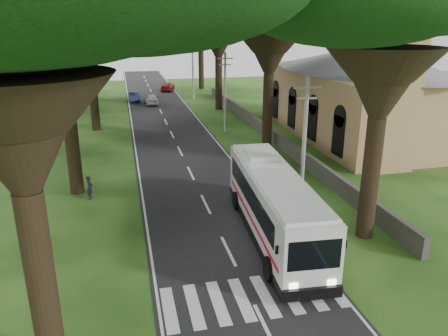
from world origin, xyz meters
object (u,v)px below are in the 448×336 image
at_px(coach_bus, 273,203).
at_px(distant_car_a, 151,99).
at_px(pole_far, 193,70).
at_px(pedestrian, 90,188).
at_px(distant_car_b, 134,97).
at_px(church, 360,86).
at_px(pole_near, 304,143).
at_px(pole_mid, 225,91).
at_px(distant_car_c, 167,86).

xyz_separation_m(coach_bus, distant_car_a, (-3.50, 40.16, -1.17)).
height_order(pole_far, pedestrian, pole_far).
bearing_deg(pole_far, pedestrian, -109.57).
bearing_deg(coach_bus, distant_car_b, 101.50).
bearing_deg(coach_bus, church, 54.56).
bearing_deg(pole_near, pole_far, 90.00).
bearing_deg(coach_bus, pedestrian, 146.47).
relative_size(distant_car_b, pedestrian, 2.47).
bearing_deg(church, pole_near, -128.50).
bearing_deg(pole_far, pole_near, -90.00).
bearing_deg(pole_far, pole_mid, -90.00).
bearing_deg(pole_far, coach_bus, -93.73).
xyz_separation_m(pole_near, pedestrian, (-12.57, 4.63, -3.41)).
xyz_separation_m(pole_far, distant_car_c, (-2.80, 9.02, -3.47)).
distance_m(distant_car_b, distant_car_c, 10.31).
bearing_deg(distant_car_b, distant_car_c, 50.90).
bearing_deg(pole_near, pedestrian, 159.78).
relative_size(pole_near, coach_bus, 0.66).
xyz_separation_m(distant_car_a, pedestrian, (-6.27, -32.65, 0.04)).
relative_size(pole_mid, pole_far, 1.00).
height_order(church, distant_car_c, church).
xyz_separation_m(pole_near, pole_mid, (0.00, 20.00, 0.00)).
distance_m(distant_car_c, pedestrian, 45.45).
bearing_deg(distant_car_a, church, 128.17).
bearing_deg(church, pedestrian, -156.36).
height_order(distant_car_a, pedestrian, pedestrian).
height_order(pole_near, pole_mid, same).
distance_m(distant_car_a, distant_car_b, 3.84).
bearing_deg(distant_car_a, distant_car_b, -57.57).
height_order(coach_bus, distant_car_b, coach_bus).
bearing_deg(distant_car_b, pole_near, -83.65).
xyz_separation_m(distant_car_b, pedestrian, (-4.07, -35.80, 0.12)).
height_order(coach_bus, distant_car_c, coach_bus).
distance_m(distant_car_b, pedestrian, 36.03).
relative_size(church, pole_far, 3.00).
bearing_deg(pole_near, distant_car_a, 99.59).
bearing_deg(distant_car_b, church, -55.54).
bearing_deg(church, pole_far, 116.82).
bearing_deg(pole_mid, distant_car_c, 95.51).
xyz_separation_m(pole_near, coach_bus, (-2.80, -2.88, -2.27)).
height_order(pole_far, distant_car_b, pole_far).
relative_size(pole_near, distant_car_a, 1.93).
height_order(pole_near, pole_far, same).
xyz_separation_m(distant_car_b, distant_car_c, (5.70, 8.59, 0.05)).
height_order(church, distant_car_a, church).
bearing_deg(pole_mid, pedestrian, -129.29).
bearing_deg(pole_mid, coach_bus, -96.97).
bearing_deg(distant_car_a, distant_car_c, -109.09).
bearing_deg(coach_bus, pole_far, 90.27).
distance_m(pole_far, distant_car_b, 9.21).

